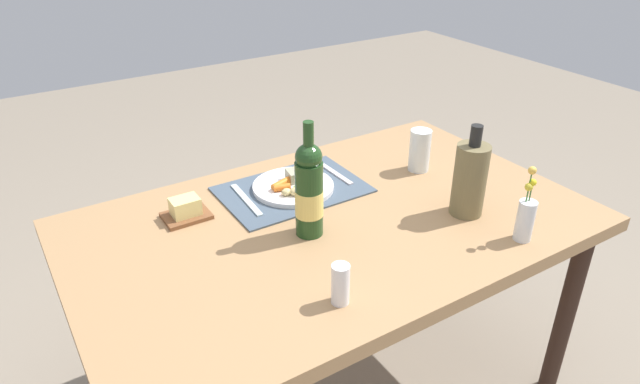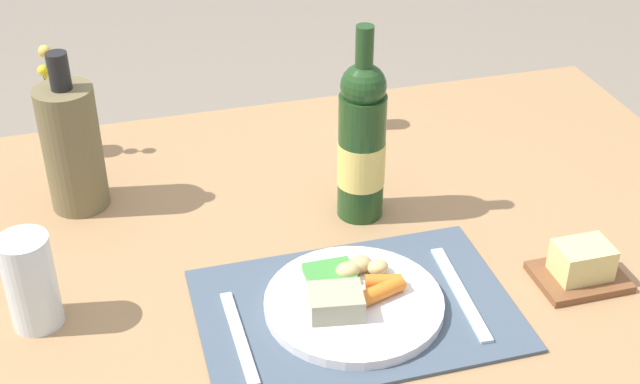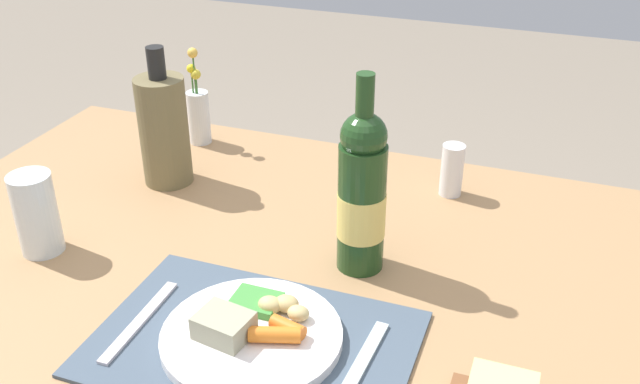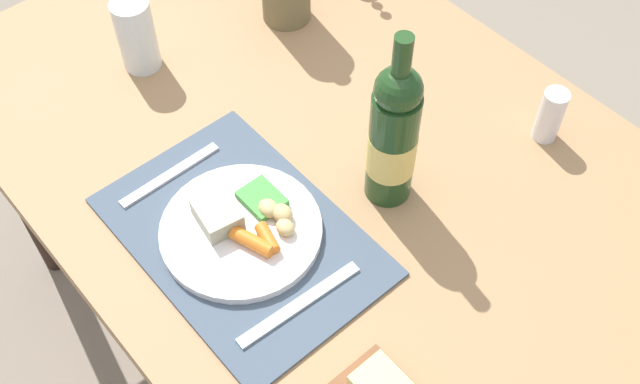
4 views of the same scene
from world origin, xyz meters
The scene contains 9 objects.
ground_plane centered at (0.00, 0.00, 0.00)m, with size 8.00×8.00×0.00m, color gray.
dining_table centered at (0.00, 0.00, 0.64)m, with size 1.46×0.91×0.71m.
placemat centered at (0.01, -0.21, 0.71)m, with size 0.44×0.30×0.01m, color #445262.
dinner_plate centered at (0.01, -0.21, 0.73)m, with size 0.25×0.25×0.05m.
fork centered at (-0.16, -0.23, 0.72)m, with size 0.02×0.19×0.01m, color silver.
knife centered at (0.17, -0.22, 0.72)m, with size 0.02×0.21×0.01m, color silver.
wine_bottle centered at (0.09, 0.03, 0.84)m, with size 0.08×0.08×0.33m.
salt_shaker centered at (0.19, 0.31, 0.76)m, with size 0.04×0.04×0.10m, color white.
water_tumbler centered at (-0.42, -0.11, 0.77)m, with size 0.07×0.07×0.14m.
Camera 4 is at (0.60, -0.56, 1.71)m, focal length 42.99 mm.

